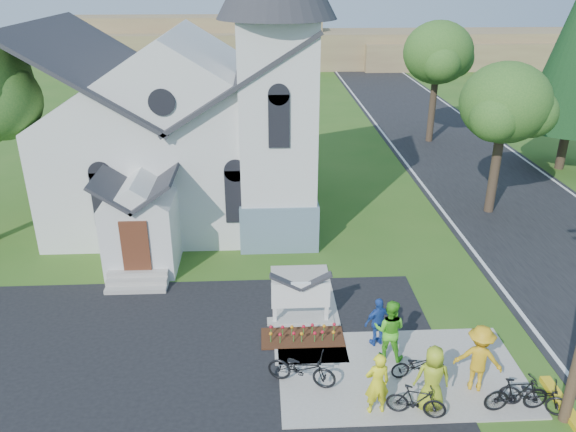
{
  "coord_description": "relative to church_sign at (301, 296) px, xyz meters",
  "views": [
    {
      "loc": [
        -2.4,
        -12.28,
        10.69
      ],
      "look_at": [
        -1.52,
        5.0,
        3.05
      ],
      "focal_mm": 35.0,
      "sensor_mm": 36.0,
      "label": 1
    }
  ],
  "objects": [
    {
      "name": "ground",
      "position": [
        1.2,
        -3.2,
        -1.03
      ],
      "size": [
        120.0,
        120.0,
        0.0
      ],
      "primitive_type": "plane",
      "color": "#315E1B",
      "rests_on": "ground"
    },
    {
      "name": "road",
      "position": [
        11.2,
        11.8,
        -1.02
      ],
      "size": [
        8.0,
        90.0,
        0.02
      ],
      "primitive_type": "cube",
      "color": "black",
      "rests_on": "ground"
    },
    {
      "name": "sidewalk",
      "position": [
        2.7,
        -2.7,
        -1.0
      ],
      "size": [
        7.0,
        4.0,
        0.05
      ],
      "primitive_type": "cube",
      "color": "#9B958C",
      "rests_on": "ground"
    },
    {
      "name": "church",
      "position": [
        -4.28,
        9.28,
        4.22
      ],
      "size": [
        12.35,
        12.0,
        13.0
      ],
      "color": "silver",
      "rests_on": "ground"
    },
    {
      "name": "church_sign",
      "position": [
        0.0,
        0.0,
        0.0
      ],
      "size": [
        2.2,
        0.4,
        1.7
      ],
      "color": "#9B958C",
      "rests_on": "ground"
    },
    {
      "name": "flower_bed",
      "position": [
        0.0,
        -0.9,
        -0.99
      ],
      "size": [
        2.6,
        1.1,
        0.07
      ],
      "primitive_type": "cube",
      "color": "#3B1E10",
      "rests_on": "ground"
    },
    {
      "name": "tree_road_near",
      "position": [
        9.7,
        8.8,
        4.18
      ],
      "size": [
        4.0,
        4.0,
        7.05
      ],
      "color": "#37291E",
      "rests_on": "ground"
    },
    {
      "name": "tree_road_mid",
      "position": [
        10.2,
        20.8,
        4.75
      ],
      "size": [
        4.4,
        4.4,
        7.8
      ],
      "color": "#37291E",
      "rests_on": "ground"
    },
    {
      "name": "distant_hills",
      "position": [
        4.56,
        53.13,
        1.15
      ],
      "size": [
        61.0,
        10.0,
        5.6
      ],
      "color": "olive",
      "rests_on": "ground"
    },
    {
      "name": "cyclist_0",
      "position": [
        1.67,
        -4.18,
        -0.07
      ],
      "size": [
        0.71,
        0.51,
        1.81
      ],
      "primitive_type": "imported",
      "rotation": [
        0.0,
        0.0,
        3.26
      ],
      "color": "yellow",
      "rests_on": "sidewalk"
    },
    {
      "name": "bike_0",
      "position": [
        -0.19,
        -3.01,
        -0.46
      ],
      "size": [
        2.07,
        1.29,
        1.03
      ],
      "primitive_type": "imported",
      "rotation": [
        0.0,
        0.0,
        1.23
      ],
      "color": "black",
      "rests_on": "sidewalk"
    },
    {
      "name": "cyclist_1",
      "position": [
        2.46,
        -1.97,
        -0.01
      ],
      "size": [
        1.13,
        1.01,
        1.93
      ],
      "primitive_type": "imported",
      "rotation": [
        0.0,
        0.0,
        2.79
      ],
      "color": "#4CC024",
      "rests_on": "sidewalk"
    },
    {
      "name": "bike_1",
      "position": [
        2.67,
        -4.4,
        -0.51
      ],
      "size": [
        1.6,
        0.87,
        0.92
      ],
      "primitive_type": "imported",
      "rotation": [
        0.0,
        0.0,
        1.27
      ],
      "color": "black",
      "rests_on": "sidewalk"
    },
    {
      "name": "cyclist_2",
      "position": [
        2.28,
        -1.34,
        -0.17
      ],
      "size": [
        1.02,
        0.69,
        1.62
      ],
      "primitive_type": "imported",
      "rotation": [
        0.0,
        0.0,
        3.49
      ],
      "color": "#2147A6",
      "rests_on": "sidewalk"
    },
    {
      "name": "bike_2",
      "position": [
        3.12,
        -2.9,
        -0.57
      ],
      "size": [
        1.59,
        0.65,
        0.81
      ],
      "primitive_type": "imported",
      "rotation": [
        0.0,
        0.0,
        1.65
      ],
      "color": "black",
      "rests_on": "sidewalk"
    },
    {
      "name": "cyclist_3",
      "position": [
        4.59,
        -3.42,
        0.01
      ],
      "size": [
        1.45,
        1.13,
        1.97
      ],
      "primitive_type": "imported",
      "rotation": [
        0.0,
        0.0,
        2.79
      ],
      "color": "gold",
      "rests_on": "sidewalk"
    },
    {
      "name": "bike_3",
      "position": [
        5.32,
        -4.34,
        -0.46
      ],
      "size": [
        1.74,
        0.54,
        1.03
      ],
      "primitive_type": "imported",
      "rotation": [
        0.0,
        0.0,
        1.6
      ],
      "color": "black",
      "rests_on": "sidewalk"
    },
    {
      "name": "cyclist_4",
      "position": [
        3.12,
        -4.12,
        -0.03
      ],
      "size": [
        0.98,
        0.69,
        1.89
      ],
      "primitive_type": "imported",
      "rotation": [
        0.0,
        0.0,
        3.04
      ],
      "color": "#A0B421",
      "rests_on": "sidewalk"
    },
    {
      "name": "bike_4",
      "position": [
        5.8,
        -4.34,
        -0.52
      ],
      "size": [
        1.83,
        1.26,
        0.91
      ],
      "primitive_type": "imported",
      "rotation": [
        0.0,
        0.0,
        1.15
      ],
      "color": "black",
      "rests_on": "sidewalk"
    }
  ]
}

